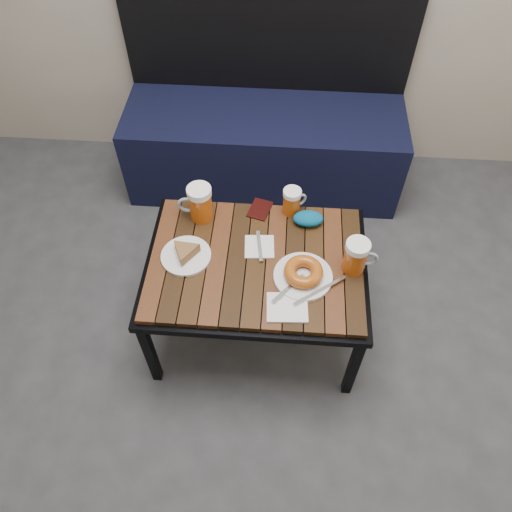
# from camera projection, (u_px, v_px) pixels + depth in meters

# --- Properties ---
(bench) EXTENTS (1.40, 0.50, 0.95)m
(bench) POSITION_uv_depth(u_px,v_px,m) (264.00, 139.00, 2.61)
(bench) COLOR black
(bench) RESTS_ON ground
(cafe_table) EXTENTS (0.84, 0.62, 0.47)m
(cafe_table) POSITION_uv_depth(u_px,v_px,m) (256.00, 268.00, 1.90)
(cafe_table) COLOR black
(cafe_table) RESTS_ON ground
(beer_mug_left) EXTENTS (0.14, 0.10, 0.15)m
(beer_mug_left) POSITION_uv_depth(u_px,v_px,m) (200.00, 203.00, 1.94)
(beer_mug_left) COLOR #AF490E
(beer_mug_left) RESTS_ON cafe_table
(beer_mug_centre) EXTENTS (0.11, 0.10, 0.12)m
(beer_mug_centre) POSITION_uv_depth(u_px,v_px,m) (292.00, 201.00, 1.98)
(beer_mug_centre) COLOR #AF490E
(beer_mug_centre) RESTS_ON cafe_table
(beer_mug_right) EXTENTS (0.13, 0.09, 0.14)m
(beer_mug_right) POSITION_uv_depth(u_px,v_px,m) (356.00, 256.00, 1.79)
(beer_mug_right) COLOR #AF490E
(beer_mug_right) RESTS_ON cafe_table
(plate_pie) EXTENTS (0.19, 0.19, 0.05)m
(plate_pie) POSITION_uv_depth(u_px,v_px,m) (186.00, 253.00, 1.86)
(plate_pie) COLOR white
(plate_pie) RESTS_ON cafe_table
(plate_bagel) EXTENTS (0.27, 0.24, 0.06)m
(plate_bagel) POSITION_uv_depth(u_px,v_px,m) (303.00, 274.00, 1.80)
(plate_bagel) COLOR white
(plate_bagel) RESTS_ON cafe_table
(napkin_left) EXTENTS (0.12, 0.15, 0.01)m
(napkin_left) POSITION_uv_depth(u_px,v_px,m) (259.00, 247.00, 1.90)
(napkin_left) COLOR white
(napkin_left) RESTS_ON cafe_table
(napkin_right) EXTENTS (0.15, 0.13, 0.01)m
(napkin_right) POSITION_uv_depth(u_px,v_px,m) (287.00, 308.00, 1.74)
(napkin_right) COLOR white
(napkin_right) RESTS_ON cafe_table
(passport_navy) EXTENTS (0.13, 0.13, 0.01)m
(passport_navy) POSITION_uv_depth(u_px,v_px,m) (190.00, 263.00, 1.86)
(passport_navy) COLOR black
(passport_navy) RESTS_ON cafe_table
(passport_burgundy) EXTENTS (0.11, 0.13, 0.01)m
(passport_burgundy) POSITION_uv_depth(u_px,v_px,m) (260.00, 209.00, 2.03)
(passport_burgundy) COLOR black
(passport_burgundy) RESTS_ON cafe_table
(knit_pouch) EXTENTS (0.12, 0.08, 0.05)m
(knit_pouch) POSITION_uv_depth(u_px,v_px,m) (308.00, 219.00, 1.96)
(knit_pouch) COLOR navy
(knit_pouch) RESTS_ON cafe_table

